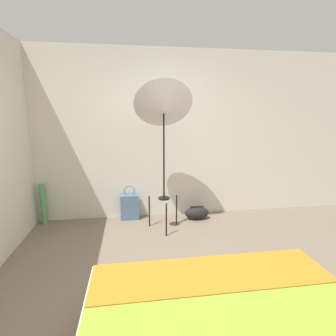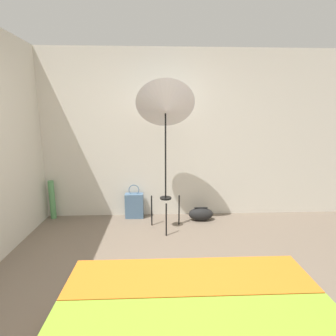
{
  "view_description": "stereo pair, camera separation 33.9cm",
  "coord_description": "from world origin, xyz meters",
  "px_view_note": "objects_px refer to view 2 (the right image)",
  "views": [
    {
      "loc": [
        -0.35,
        -1.75,
        1.63
      ],
      "look_at": [
        0.13,
        1.54,
        0.94
      ],
      "focal_mm": 28.0,
      "sensor_mm": 36.0,
      "label": 1
    },
    {
      "loc": [
        -0.01,
        -1.78,
        1.63
      ],
      "look_at": [
        0.13,
        1.54,
        0.94
      ],
      "focal_mm": 28.0,
      "sensor_mm": 36.0,
      "label": 2
    }
  ],
  "objects_px": {
    "tote_bag": "(134,205)",
    "paper_roll": "(52,200)",
    "photo_umbrella": "(165,109)",
    "duffel_bag": "(201,214)"
  },
  "relations": [
    {
      "from": "photo_umbrella",
      "to": "paper_roll",
      "type": "bearing_deg",
      "value": 165.55
    },
    {
      "from": "photo_umbrella",
      "to": "paper_roll",
      "type": "xyz_separation_m",
      "value": [
        -1.77,
        0.46,
        -1.39
      ]
    },
    {
      "from": "tote_bag",
      "to": "paper_roll",
      "type": "bearing_deg",
      "value": 179.11
    },
    {
      "from": "photo_umbrella",
      "to": "paper_roll",
      "type": "height_order",
      "value": "photo_umbrella"
    },
    {
      "from": "paper_roll",
      "to": "duffel_bag",
      "type": "bearing_deg",
      "value": -4.46
    },
    {
      "from": "photo_umbrella",
      "to": "paper_roll",
      "type": "distance_m",
      "value": 2.3
    },
    {
      "from": "tote_bag",
      "to": "duffel_bag",
      "type": "distance_m",
      "value": 1.06
    },
    {
      "from": "tote_bag",
      "to": "paper_roll",
      "type": "xyz_separation_m",
      "value": [
        -1.29,
        0.02,
        0.1
      ]
    },
    {
      "from": "duffel_bag",
      "to": "paper_roll",
      "type": "height_order",
      "value": "paper_roll"
    },
    {
      "from": "tote_bag",
      "to": "photo_umbrella",
      "type": "bearing_deg",
      "value": -41.96
    }
  ]
}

